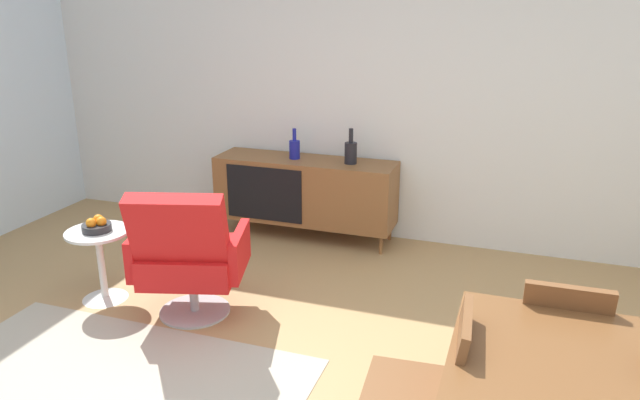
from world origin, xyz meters
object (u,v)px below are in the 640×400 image
object	(u,v)px
lounge_chair_red	(188,253)
side_table_round	(100,257)
vase_sculptural_dark	(295,149)
dining_chair_near_window	(426,391)
sideboard	(305,190)
dining_chair_back_left	(558,346)
vase_cobalt	(351,152)
fruit_bowl	(97,225)

from	to	relation	value
lounge_chair_red	side_table_round	world-z (taller)	lounge_chair_red
lounge_chair_red	side_table_round	bearing A→B (deg)	177.57
vase_sculptural_dark	side_table_round	world-z (taller)	vase_sculptural_dark
dining_chair_near_window	side_table_round	distance (m)	2.64
sideboard	lounge_chair_red	bearing A→B (deg)	-97.37
lounge_chair_red	side_table_round	xyz separation A→B (m)	(-0.73, 0.03, -0.15)
dining_chair_near_window	side_table_round	world-z (taller)	dining_chair_near_window
dining_chair_back_left	side_table_round	world-z (taller)	dining_chair_back_left
sideboard	dining_chair_back_left	bearing A→B (deg)	-44.51
sideboard	lounge_chair_red	world-z (taller)	lounge_chair_red
vase_cobalt	dining_chair_back_left	bearing A→B (deg)	-51.00
sideboard	side_table_round	xyz separation A→B (m)	(-0.94, -1.59, -0.12)
vase_cobalt	dining_chair_near_window	xyz separation A→B (m)	(1.09, -2.57, -0.35)
vase_cobalt	vase_sculptural_dark	bearing A→B (deg)	-180.00
dining_chair_back_left	fruit_bowl	bearing A→B (deg)	171.97
dining_chair_back_left	side_table_round	bearing A→B (deg)	171.99
vase_sculptural_dark	fruit_bowl	size ratio (longest dim) A/B	1.33
lounge_chair_red	dining_chair_back_left	bearing A→B (deg)	-9.80
dining_chair_back_left	lounge_chair_red	bearing A→B (deg)	170.20
dining_chair_back_left	fruit_bowl	size ratio (longest dim) A/B	4.28
vase_cobalt	fruit_bowl	world-z (taller)	vase_cobalt
lounge_chair_red	fruit_bowl	world-z (taller)	lounge_chair_red
sideboard	dining_chair_back_left	xyz separation A→B (m)	(2.05, -2.01, 0.03)
sideboard	dining_chair_near_window	bearing A→B (deg)	-59.57
lounge_chair_red	dining_chair_near_window	bearing A→B (deg)	-28.79
vase_sculptural_dark	lounge_chair_red	xyz separation A→B (m)	(-0.12, -1.63, -0.34)
sideboard	lounge_chair_red	size ratio (longest dim) A/B	1.69
vase_cobalt	lounge_chair_red	world-z (taller)	vase_cobalt
lounge_chair_red	side_table_round	distance (m)	0.75
vase_sculptural_dark	dining_chair_near_window	bearing A→B (deg)	-58.05
sideboard	side_table_round	world-z (taller)	sideboard
dining_chair_back_left	lounge_chair_red	world-z (taller)	lounge_chair_red
vase_cobalt	side_table_round	xyz separation A→B (m)	(-1.36, -1.60, -0.50)
sideboard	vase_cobalt	world-z (taller)	vase_cobalt
sideboard	fruit_bowl	distance (m)	1.85
dining_chair_back_left	lounge_chair_red	xyz separation A→B (m)	(-2.26, 0.39, -0.00)
vase_sculptural_dark	side_table_round	size ratio (longest dim) A/B	0.51
sideboard	lounge_chair_red	distance (m)	1.64
side_table_round	vase_cobalt	bearing A→B (deg)	49.56
dining_chair_back_left	sideboard	bearing A→B (deg)	135.49
vase_cobalt	side_table_round	distance (m)	2.15
dining_chair_near_window	side_table_round	xyz separation A→B (m)	(-2.45, 0.98, -0.15)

